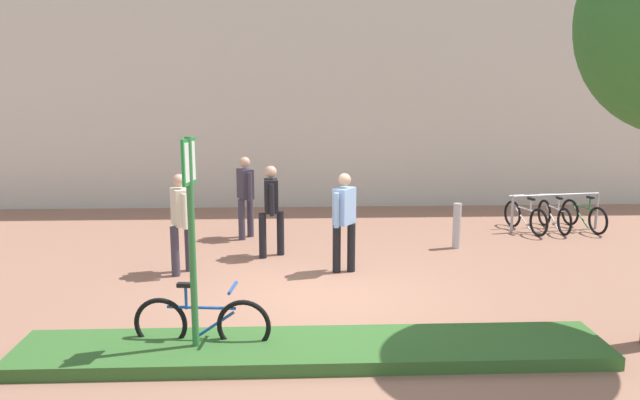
# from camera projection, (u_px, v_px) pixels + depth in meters

# --- Properties ---
(ground_plane) EXTENTS (60.00, 60.00, 0.00)m
(ground_plane) POSITION_uv_depth(u_px,v_px,m) (325.00, 296.00, 9.41)
(ground_plane) COLOR #936651
(building_facade) EXTENTS (28.00, 1.20, 10.00)m
(building_facade) POSITION_uv_depth(u_px,v_px,m) (311.00, 14.00, 15.92)
(building_facade) COLOR beige
(building_facade) RESTS_ON ground
(planter_strip) EXTENTS (7.00, 1.10, 0.16)m
(planter_strip) POSITION_uv_depth(u_px,v_px,m) (313.00, 350.00, 7.30)
(planter_strip) COLOR #336028
(planter_strip) RESTS_ON ground
(parking_sign_post) EXTENTS (0.10, 0.36, 2.62)m
(parking_sign_post) POSITION_uv_depth(u_px,v_px,m) (191.00, 218.00, 6.94)
(parking_sign_post) COLOR #2D7238
(parking_sign_post) RESTS_ON ground
(bike_at_sign) EXTENTS (1.68, 0.42, 0.86)m
(bike_at_sign) POSITION_uv_depth(u_px,v_px,m) (202.00, 324.00, 7.40)
(bike_at_sign) COLOR black
(bike_at_sign) RESTS_ON ground
(bike_rack_cluster) EXTENTS (2.09, 1.63, 0.83)m
(bike_rack_cluster) POSITION_uv_depth(u_px,v_px,m) (554.00, 215.00, 13.55)
(bike_rack_cluster) COLOR #99999E
(bike_rack_cluster) RESTS_ON ground
(bollard_steel) EXTENTS (0.16, 0.16, 0.90)m
(bollard_steel) POSITION_uv_depth(u_px,v_px,m) (457.00, 226.00, 12.08)
(bollard_steel) COLOR #ADADB2
(bollard_steel) RESTS_ON ground
(person_suited_navy) EXTENTS (0.47, 0.61, 1.72)m
(person_suited_navy) POSITION_uv_depth(u_px,v_px,m) (271.00, 205.00, 11.39)
(person_suited_navy) COLOR black
(person_suited_navy) RESTS_ON ground
(person_shirt_white) EXTENTS (0.42, 0.52, 1.72)m
(person_shirt_white) POSITION_uv_depth(u_px,v_px,m) (344.00, 216.00, 10.43)
(person_shirt_white) COLOR black
(person_shirt_white) RESTS_ON ground
(person_shirt_blue) EXTENTS (0.39, 0.56, 1.72)m
(person_shirt_blue) POSITION_uv_depth(u_px,v_px,m) (181.00, 217.00, 10.34)
(person_shirt_blue) COLOR #383342
(person_shirt_blue) RESTS_ON ground
(person_suited_dark) EXTENTS (0.39, 0.56, 1.72)m
(person_suited_dark) POSITION_uv_depth(u_px,v_px,m) (245.00, 192.00, 12.77)
(person_suited_dark) COLOR #383342
(person_suited_dark) RESTS_ON ground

